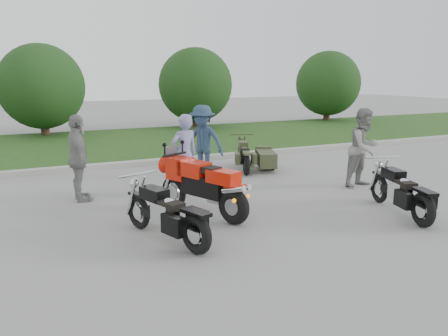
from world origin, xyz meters
name	(u,v)px	position (x,y,z in m)	size (l,w,h in m)	color
ground	(254,222)	(0.00, 0.00, 0.00)	(80.00, 80.00, 0.00)	gray
curb	(162,161)	(0.00, 6.00, 0.07)	(60.00, 0.30, 0.15)	#A19E97
grass_strip	(132,143)	(0.00, 10.15, 0.07)	(60.00, 8.00, 0.14)	#396121
tree_mid_left	(42,87)	(-3.00, 13.50, 2.19)	(3.60, 3.60, 4.00)	#3F2B1C
tree_mid_right	(196,85)	(4.00, 13.50, 2.19)	(3.60, 3.60, 4.00)	#3F2B1C
tree_far_right	(328,84)	(12.00, 13.50, 2.19)	(3.60, 3.60, 4.00)	#3F2B1C
sportbike_red	(204,184)	(-0.72, 0.71, 0.64)	(1.13, 2.15, 1.09)	black
cruiser_left	(169,217)	(-1.75, -0.30, 0.44)	(0.92, 2.14, 0.85)	black
cruiser_right	(403,194)	(2.83, -0.86, 0.43)	(0.72, 2.16, 0.85)	black
cruiser_sidecar	(257,158)	(2.22, 3.94, 0.37)	(1.43, 1.96, 0.79)	black
person_stripe	(184,155)	(-0.53, 2.37, 0.93)	(0.67, 0.44, 1.85)	#8280AE
person_grey	(364,148)	(3.70, 1.25, 0.96)	(0.93, 0.73, 1.92)	gray
person_denim	(202,141)	(0.52, 3.89, 0.96)	(1.24, 0.72, 1.93)	#283D55
person_back	(78,158)	(-2.78, 2.80, 0.95)	(1.11, 0.46, 1.89)	gray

